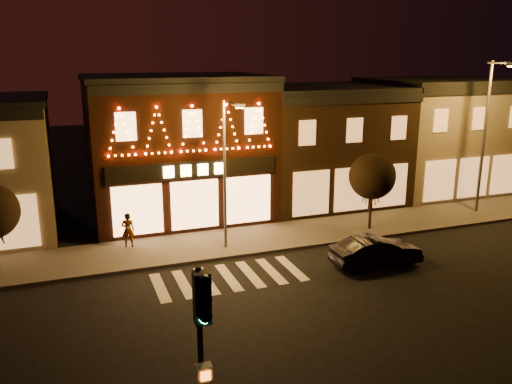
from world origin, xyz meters
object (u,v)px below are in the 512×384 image
traffic_signal_near (202,333)px  dark_sedan (376,252)px  streetlamp_mid (227,164)px  pedestrian (128,230)px

traffic_signal_near → dark_sedan: 14.41m
traffic_signal_near → streetlamp_mid: bearing=73.2°
traffic_signal_near → dark_sedan: bearing=44.1°
streetlamp_mid → dark_sedan: bearing=-22.7°
traffic_signal_near → pedestrian: traffic_signal_near is taller
traffic_signal_near → dark_sedan: (10.53, 9.38, -2.97)m
streetlamp_mid → pedestrian: (-4.57, 1.89, -3.37)m
pedestrian → traffic_signal_near: bearing=101.4°
dark_sedan → pedestrian: bearing=61.0°
traffic_signal_near → dark_sedan: traffic_signal_near is taller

